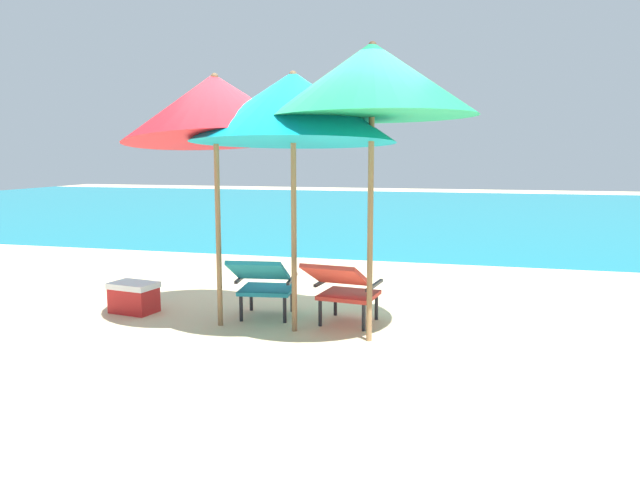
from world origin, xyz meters
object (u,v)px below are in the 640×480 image
at_px(lounge_chair_left, 263,281).
at_px(lounge_chair_right, 343,286).
at_px(beach_umbrella_right, 372,80).
at_px(cooler_box, 134,297).
at_px(beach_umbrella_left, 215,108).
at_px(beach_umbrella_center, 293,108).

bearing_deg(lounge_chair_left, lounge_chair_right, -1.55).
bearing_deg(lounge_chair_right, beach_umbrella_right, -47.47).
bearing_deg(cooler_box, beach_umbrella_right, -7.41).
xyz_separation_m(lounge_chair_left, beach_umbrella_left, (-0.35, -0.25, 1.67)).
bearing_deg(beach_umbrella_left, lounge_chair_right, 11.07).
bearing_deg(beach_umbrella_center, cooler_box, 173.18).
height_order(lounge_chair_left, beach_umbrella_left, beach_umbrella_left).
bearing_deg(lounge_chair_left, cooler_box, -178.76).
distance_m(beach_umbrella_left, beach_umbrella_center, 0.75).
relative_size(beach_umbrella_left, beach_umbrella_center, 1.03).
distance_m(lounge_chair_left, lounge_chair_right, 0.81).
height_order(lounge_chair_left, lounge_chair_right, same).
relative_size(beach_umbrella_right, cooler_box, 5.02).
height_order(beach_umbrella_right, cooler_box, beach_umbrella_right).
bearing_deg(lounge_chair_right, cooler_box, -179.77).
distance_m(lounge_chair_right, beach_umbrella_right, 1.91).
bearing_deg(beach_umbrella_right, lounge_chair_left, 162.11).
distance_m(beach_umbrella_right, cooler_box, 3.32).
bearing_deg(cooler_box, beach_umbrella_center, -6.82).
distance_m(beach_umbrella_center, cooler_box, 2.64).
xyz_separation_m(beach_umbrella_center, beach_umbrella_right, (0.73, -0.11, 0.20)).
distance_m(beach_umbrella_left, cooler_box, 2.20).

